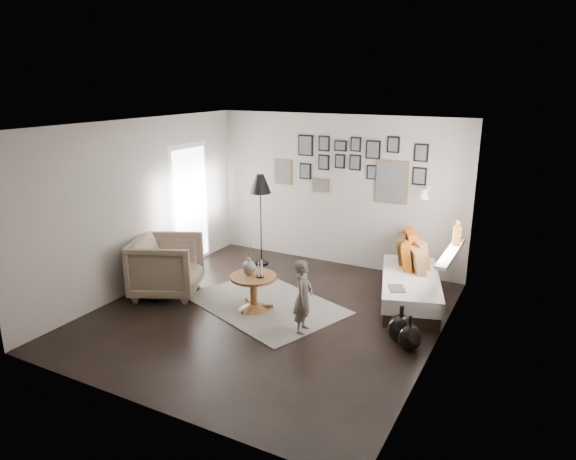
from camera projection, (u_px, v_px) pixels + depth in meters
The scene contains 23 objects.
ground at pixel (268, 314), 7.15m from camera, with size 4.80×4.80×0.00m, color black.
wall_back at pixel (337, 191), 8.82m from camera, with size 4.50×4.50×0.00m, color gray.
wall_front at pixel (137, 286), 4.75m from camera, with size 4.50×4.50×0.00m, color gray.
wall_left at pixel (139, 206), 7.80m from camera, with size 4.80×4.80×0.00m, color gray.
wall_right at pixel (440, 250), 5.78m from camera, with size 4.80×4.80×0.00m, color gray.
ceiling at pixel (266, 125), 6.42m from camera, with size 4.80×4.80×0.00m, color white.
door_left at pixel (190, 205), 8.88m from camera, with size 0.00×2.14×2.14m.
window_right at pixel (453, 247), 7.05m from camera, with size 0.15×1.32×1.30m.
gallery_wall at pixel (353, 167), 8.56m from camera, with size 2.74×0.03×1.08m.
wall_sconce at pixel (424, 194), 7.86m from camera, with size 0.18×0.36×0.16m.
rug at pixel (266, 304), 7.45m from camera, with size 2.15×1.51×0.01m, color #B8B1A2.
pedestal_table at pixel (254, 294), 7.23m from camera, with size 0.65×0.65×0.51m.
vase at pixel (249, 265), 7.16m from camera, with size 0.19×0.19×0.47m.
candles at pixel (260, 269), 7.07m from camera, with size 0.11×0.11×0.24m.
daybed at pixel (412, 283), 7.51m from camera, with size 1.28×1.98×0.90m.
magazine_on_daybed at pixel (397, 288), 6.96m from camera, with size 0.20×0.28×0.01m, color black.
armchair at pixel (167, 266), 7.73m from camera, with size 0.95×0.97×0.89m, color #6D5D4A.
armchair_cushion at pixel (170, 263), 7.74m from camera, with size 0.40×0.40×0.10m, color white.
floor_lamp at pixel (260, 187), 8.72m from camera, with size 0.37×0.37×1.60m.
magazine_basket at pixel (157, 285), 7.64m from camera, with size 0.37×0.37×0.39m.
demijohn_large at pixel (401, 329), 6.33m from camera, with size 0.32×0.32×0.49m.
demijohn_small at pixel (410, 337), 6.16m from camera, with size 0.28×0.28×0.44m.
child at pixel (303, 297), 6.52m from camera, with size 0.36×0.24×0.98m, color #534B42.
Camera 1 is at (3.30, -5.65, 3.14)m, focal length 32.00 mm.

